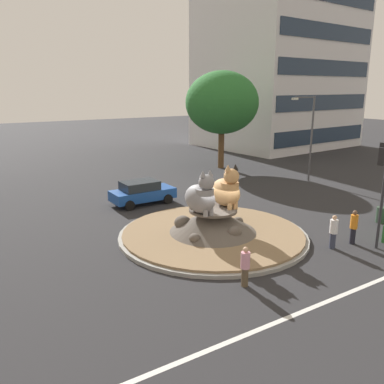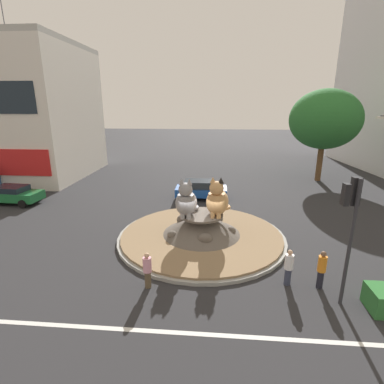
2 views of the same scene
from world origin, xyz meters
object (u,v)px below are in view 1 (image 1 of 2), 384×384
at_px(cat_statue_grey, 201,197).
at_px(pedestrian_white_shirt, 333,231).
at_px(pedestrian_pink_shirt, 245,266).
at_px(streetlight_arm, 309,132).
at_px(cat_statue_calico, 227,191).
at_px(office_tower, 281,22).
at_px(pedestrian_orange_shirt, 354,226).
at_px(broadleaf_tree_behind_island, 222,103).
at_px(traffic_light_mast, 382,173).
at_px(litter_bin, 381,215).
at_px(sedan_on_far_lane, 142,192).

relative_size(cat_statue_grey, pedestrian_white_shirt, 1.38).
bearing_deg(pedestrian_pink_shirt, streetlight_arm, -7.66).
distance_m(cat_statue_calico, office_tower, 37.60).
bearing_deg(streetlight_arm, cat_statue_grey, 32.74).
bearing_deg(pedestrian_pink_shirt, pedestrian_orange_shirt, -38.79).
distance_m(cat_statue_grey, pedestrian_white_shirt, 6.54).
bearing_deg(pedestrian_pink_shirt, cat_statue_calico, 17.01).
xyz_separation_m(cat_statue_grey, office_tower, (27.74, 24.00, 13.23)).
bearing_deg(broadleaf_tree_behind_island, pedestrian_pink_shirt, -123.96).
xyz_separation_m(traffic_light_mast, litter_bin, (3.77, 2.11, -3.28)).
xyz_separation_m(streetlight_arm, litter_bin, (-4.37, -9.59, -3.58)).
distance_m(streetlight_arm, pedestrian_orange_shirt, 14.11).
bearing_deg(cat_statue_grey, litter_bin, 70.91).
xyz_separation_m(cat_statue_calico, office_tower, (25.98, 23.75, 13.20)).
xyz_separation_m(traffic_light_mast, pedestrian_pink_shirt, (-7.74, 0.33, -2.87)).
height_order(sedan_on_far_lane, litter_bin, sedan_on_far_lane).
bearing_deg(sedan_on_far_lane, cat_statue_calico, -80.51).
bearing_deg(pedestrian_pink_shirt, pedestrian_white_shirt, -36.50).
height_order(broadleaf_tree_behind_island, litter_bin, broadleaf_tree_behind_island).
height_order(cat_statue_calico, pedestrian_pink_shirt, cat_statue_calico).
xyz_separation_m(cat_statue_calico, pedestrian_white_shirt, (3.11, -4.39, -1.48)).
bearing_deg(traffic_light_mast, office_tower, -40.48).
bearing_deg(sedan_on_far_lane, pedestrian_white_shirt, -70.20).
xyz_separation_m(cat_statue_grey, broadleaf_tree_behind_island, (12.20, 14.99, 3.84)).
bearing_deg(pedestrian_orange_shirt, traffic_light_mast, 68.98).
relative_size(broadleaf_tree_behind_island, pedestrian_white_shirt, 5.46).
distance_m(pedestrian_orange_shirt, pedestrian_white_shirt, 1.33).
height_order(cat_statue_calico, streetlight_arm, streetlight_arm).
distance_m(pedestrian_pink_shirt, litter_bin, 11.66).
relative_size(traffic_light_mast, pedestrian_pink_shirt, 3.12).
distance_m(traffic_light_mast, pedestrian_pink_shirt, 8.26).
distance_m(cat_statue_grey, pedestrian_orange_shirt, 7.65).
distance_m(cat_statue_calico, pedestrian_orange_shirt, 6.49).
distance_m(streetlight_arm, pedestrian_white_shirt, 14.86).
relative_size(streetlight_arm, pedestrian_orange_shirt, 3.99).
relative_size(cat_statue_grey, traffic_light_mast, 0.45).
distance_m(broadleaf_tree_behind_island, pedestrian_pink_shirt, 24.49).
height_order(cat_statue_calico, traffic_light_mast, traffic_light_mast).
distance_m(pedestrian_white_shirt, sedan_on_far_lane, 12.66).
height_order(pedestrian_white_shirt, sedan_on_far_lane, pedestrian_white_shirt).
relative_size(cat_statue_calico, litter_bin, 2.57).
xyz_separation_m(office_tower, pedestrian_orange_shirt, (-21.56, -28.28, -14.63)).
xyz_separation_m(office_tower, litter_bin, (-17.38, -27.08, -15.10)).
bearing_deg(pedestrian_orange_shirt, streetlight_arm, -173.27).
distance_m(cat_statue_calico, streetlight_arm, 14.50).
bearing_deg(pedestrian_orange_shirt, litter_bin, 151.17).
xyz_separation_m(broadleaf_tree_behind_island, sedan_on_far_lane, (-11.81, -7.28, -5.34)).
xyz_separation_m(office_tower, sedan_on_far_lane, (-27.35, -16.30, -14.73)).
distance_m(broadleaf_tree_behind_island, litter_bin, 19.03).
height_order(cat_statue_grey, pedestrian_white_shirt, cat_statue_grey).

